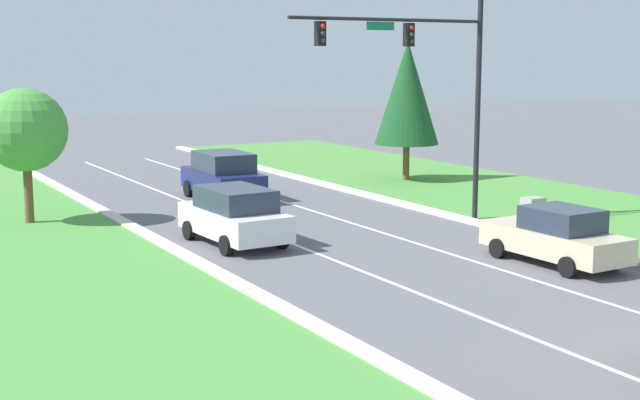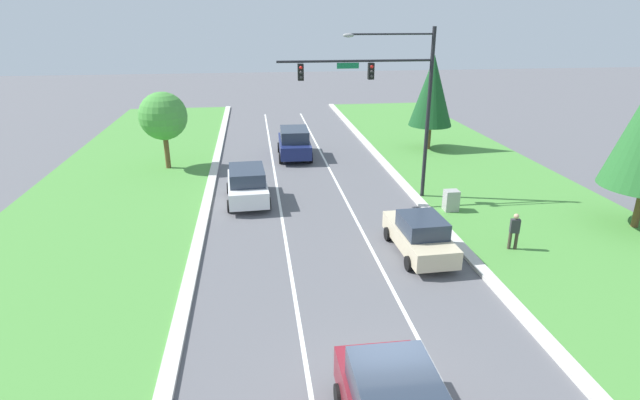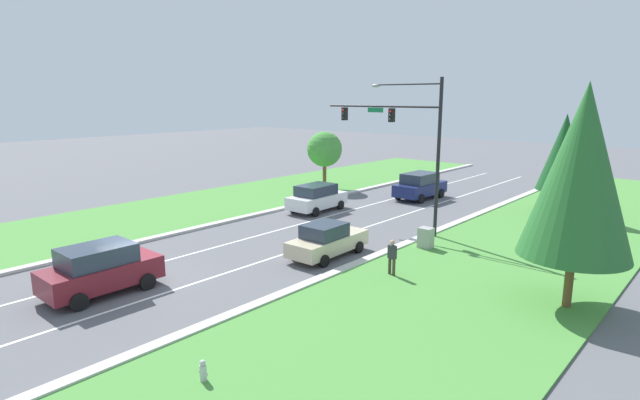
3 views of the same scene
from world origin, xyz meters
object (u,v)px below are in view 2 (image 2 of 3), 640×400
object	(u,v)px
utility_cabinet	(451,201)
conifer_far_right_tree	(432,91)
white_suv	(247,184)
champagne_sedan	(420,235)
navy_suv	(294,143)
pedestrian	(514,230)
traffic_signal_mast	(390,90)
oak_near_left_tree	(163,116)

from	to	relation	value
utility_cabinet	conifer_far_right_tree	world-z (taller)	conifer_far_right_tree
white_suv	champagne_sedan	world-z (taller)	white_suv
champagne_sedan	navy_suv	xyz separation A→B (m)	(-3.89, 15.80, 0.22)
navy_suv	pedestrian	xyz separation A→B (m)	(7.93, -16.07, -0.12)
traffic_signal_mast	oak_near_left_tree	distance (m)	14.78
utility_cabinet	white_suv	bearing A→B (deg)	164.25
utility_cabinet	pedestrian	distance (m)	4.74
traffic_signal_mast	pedestrian	size ratio (longest dim) A/B	5.29
traffic_signal_mast	conifer_far_right_tree	bearing A→B (deg)	59.28
champagne_sedan	conifer_far_right_tree	world-z (taller)	conifer_far_right_tree
navy_suv	pedestrian	bearing A→B (deg)	-62.31
navy_suv	conifer_far_right_tree	size ratio (longest dim) A/B	0.71
oak_near_left_tree	conifer_far_right_tree	xyz separation A→B (m)	(18.45, 2.51, 0.88)
white_suv	pedestrian	distance (m)	13.48
utility_cabinet	conifer_far_right_tree	size ratio (longest dim) A/B	0.17
champagne_sedan	oak_near_left_tree	distance (m)	18.88
traffic_signal_mast	utility_cabinet	bearing A→B (deg)	-38.98
navy_suv	white_suv	bearing A→B (deg)	-109.41
conifer_far_right_tree	pedestrian	bearing A→B (deg)	-97.15
navy_suv	pedestrian	world-z (taller)	navy_suv
white_suv	champagne_sedan	size ratio (longest dim) A/B	1.00
traffic_signal_mast	navy_suv	distance (m)	11.13
champagne_sedan	pedestrian	world-z (taller)	champagne_sedan
white_suv	navy_suv	bearing A→B (deg)	66.53
white_suv	oak_near_left_tree	distance (m)	8.90
white_suv	champagne_sedan	distance (m)	10.19
utility_cabinet	oak_near_left_tree	distance (m)	18.44
traffic_signal_mast	utility_cabinet	distance (m)	6.46
utility_cabinet	conifer_far_right_tree	xyz separation A→B (m)	(3.04, 12.22, 3.75)
navy_suv	pedestrian	size ratio (longest dim) A/B	2.88
navy_suv	oak_near_left_tree	distance (m)	8.91
champagne_sedan	navy_suv	distance (m)	16.28
champagne_sedan	pedestrian	xyz separation A→B (m)	(4.04, -0.27, 0.09)
champagne_sedan	navy_suv	size ratio (longest dim) A/B	0.96
navy_suv	champagne_sedan	bearing A→B (deg)	-74.74
navy_suv	oak_near_left_tree	xyz separation A→B (m)	(-8.41, -1.73, 2.39)
traffic_signal_mast	pedestrian	distance (m)	9.33
traffic_signal_mast	pedestrian	world-z (taller)	traffic_signal_mast
conifer_far_right_tree	navy_suv	bearing A→B (deg)	-175.51
utility_cabinet	conifer_far_right_tree	bearing A→B (deg)	76.03
pedestrian	utility_cabinet	bearing A→B (deg)	-65.73
pedestrian	white_suv	bearing A→B (deg)	-20.98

